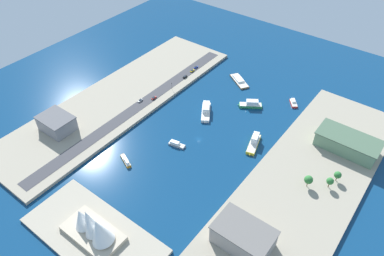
{
  "coord_description": "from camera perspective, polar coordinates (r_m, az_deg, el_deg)",
  "views": [
    {
      "loc": [
        -124.36,
        171.89,
        195.77
      ],
      "look_at": [
        9.55,
        -3.9,
        3.9
      ],
      "focal_mm": 34.31,
      "sensor_mm": 36.0,
      "label": 1
    }
  ],
  "objects": [
    {
      "name": "suv_black",
      "position": [
        353.16,
        -1.1,
        7.98
      ],
      "size": [
        1.99,
        4.93,
        1.66
      ],
      "color": "black",
      "rests_on": "road_strip"
    },
    {
      "name": "carpark_squat_concrete",
      "position": [
        222.89,
        7.99,
        -16.32
      ],
      "size": [
        34.54,
        22.4,
        13.98
      ],
      "color": "gray",
      "rests_on": "quay_west"
    },
    {
      "name": "pickup_red",
      "position": [
        326.81,
        -5.95,
        4.69
      ],
      "size": [
        1.95,
        5.19,
        1.67
      ],
      "color": "black",
      "rests_on": "road_strip"
    },
    {
      "name": "ferry_yellow_fast",
      "position": [
        286.24,
        9.63,
        -2.19
      ],
      "size": [
        12.36,
        24.61,
        7.55
      ],
      "color": "yellow",
      "rests_on": "ground_plane"
    },
    {
      "name": "ground_plane",
      "position": [
        288.68,
        1.04,
        -1.74
      ],
      "size": [
        440.0,
        440.0,
        0.0
      ],
      "primitive_type": "plane",
      "color": "navy"
    },
    {
      "name": "tugboat_red",
      "position": [
        334.97,
        15.5,
        3.78
      ],
      "size": [
        11.08,
        12.31,
        3.41
      ],
      "color": "red",
      "rests_on": "ground_plane"
    },
    {
      "name": "ferry_green_doubledeck",
      "position": [
        323.32,
        9.15,
        3.67
      ],
      "size": [
        20.04,
        15.95,
        6.52
      ],
      "color": "#2D8C4C",
      "rests_on": "ground_plane"
    },
    {
      "name": "yacht_sleek_gray",
      "position": [
        282.67,
        -2.45,
        -2.52
      ],
      "size": [
        14.48,
        6.75,
        3.58
      ],
      "color": "#999EA3",
      "rests_on": "ground_plane"
    },
    {
      "name": "quay_east",
      "position": [
        334.38,
        -10.99,
        4.55
      ],
      "size": [
        70.0,
        240.0,
        2.58
      ],
      "primitive_type": "cube",
      "color": "#9E937F",
      "rests_on": "ground_plane"
    },
    {
      "name": "water_taxi_orange",
      "position": [
        274.28,
        -10.27,
        -5.0
      ],
      "size": [
        15.1,
        8.74,
        3.91
      ],
      "color": "orange",
      "rests_on": "ground_plane"
    },
    {
      "name": "hatchback_blue",
      "position": [
        367.79,
        0.62,
        9.45
      ],
      "size": [
        1.98,
        4.46,
        1.66
      ],
      "color": "black",
      "rests_on": "road_strip"
    },
    {
      "name": "quay_west",
      "position": [
        262.31,
        16.61,
        -9.25
      ],
      "size": [
        70.0,
        240.0,
        2.58
      ],
      "primitive_type": "cube",
      "color": "#9E937F",
      "rests_on": "ground_plane"
    },
    {
      "name": "barge_flat_brown",
      "position": [
        354.65,
        7.32,
        7.35
      ],
      "size": [
        26.06,
        21.04,
        3.28
      ],
      "color": "brown",
      "rests_on": "ground_plane"
    },
    {
      "name": "peninsula_point",
      "position": [
        239.02,
        -15.03,
        -15.8
      ],
      "size": [
        89.86,
        41.98,
        2.0
      ],
      "primitive_type": "cube",
      "color": "#A89E89",
      "rests_on": "ground_plane"
    },
    {
      "name": "park_tree_cluster",
      "position": [
        263.6,
        19.65,
        -7.44
      ],
      "size": [
        19.31,
        22.27,
        9.39
      ],
      "color": "brown",
      "rests_on": "quay_west"
    },
    {
      "name": "ferry_white_commuter",
      "position": [
        312.4,
        2.19,
        2.75
      ],
      "size": [
        19.27,
        25.05,
        6.85
      ],
      "color": "silver",
      "rests_on": "ground_plane"
    },
    {
      "name": "road_strip",
      "position": [
        320.27,
        -8.31,
        3.39
      ],
      "size": [
        10.97,
        228.0,
        0.15
      ],
      "primitive_type": "cube",
      "color": "#38383D",
      "rests_on": "quay_east"
    },
    {
      "name": "van_white",
      "position": [
        325.24,
        -8.05,
        4.27
      ],
      "size": [
        1.95,
        5.15,
        1.63
      ],
      "color": "black",
      "rests_on": "road_strip"
    },
    {
      "name": "warehouse_low_gray",
      "position": [
        309.08,
        -20.29,
        0.73
      ],
      "size": [
        26.94,
        20.74,
        12.17
      ],
      "color": "gray",
      "rests_on": "quay_east"
    },
    {
      "name": "terminal_long_green",
      "position": [
        296.62,
        23.04,
        -2.15
      ],
      "size": [
        45.67,
        22.21,
        11.89
      ],
      "color": "slate",
      "rests_on": "quay_west"
    },
    {
      "name": "opera_landmark",
      "position": [
        230.65,
        -15.23,
        -14.67
      ],
      "size": [
        38.67,
        20.61,
        22.23
      ],
      "color": "#BCAD93",
      "rests_on": "peninsula_point"
    },
    {
      "name": "traffic_light_waterfront",
      "position": [
        335.9,
        -3.18,
        6.69
      ],
      "size": [
        0.36,
        0.36,
        6.5
      ],
      "color": "black",
      "rests_on": "quay_east"
    },
    {
      "name": "taxi_yellow_cab",
      "position": [
        362.27,
        0.04,
        8.91
      ],
      "size": [
        2.18,
        5.11,
        1.53
      ],
      "color": "black",
      "rests_on": "road_strip"
    }
  ]
}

